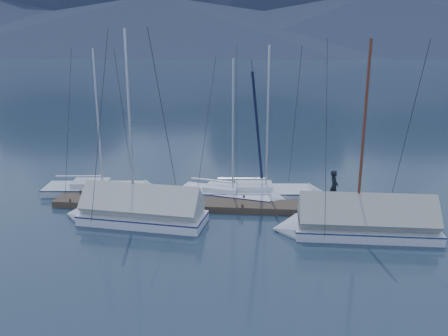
{
  "coord_description": "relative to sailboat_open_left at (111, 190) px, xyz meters",
  "views": [
    {
      "loc": [
        2.19,
        -21.17,
        8.66
      ],
      "look_at": [
        0.0,
        2.0,
        2.2
      ],
      "focal_mm": 38.0,
      "sensor_mm": 36.0,
      "label": 1
    }
  ],
  "objects": [
    {
      "name": "mooring_posts",
      "position": [
        6.21,
        -2.0,
        0.19
      ],
      "size": [
        15.12,
        1.52,
        0.35
      ],
      "color": "#382D23",
      "rests_on": "ground"
    },
    {
      "name": "sailboat_open_right",
      "position": [
        9.35,
        0.26,
        0.0
      ],
      "size": [
        7.02,
        2.95,
        9.09
      ],
      "color": "silver",
      "rests_on": "ground"
    },
    {
      "name": "ground",
      "position": [
        6.71,
        -4.0,
        -0.16
      ],
      "size": [
        1000.0,
        1000.0,
        0.0
      ],
      "primitive_type": "plane",
      "color": "#162432",
      "rests_on": "ground"
    },
    {
      "name": "sailboat_open_left",
      "position": [
        0.0,
        0.0,
        0.0
      ],
      "size": [
        6.88,
        2.88,
        8.89
      ],
      "color": "silver",
      "rests_on": "ground"
    },
    {
      "name": "dock",
      "position": [
        6.71,
        -2.0,
        -0.05
      ],
      "size": [
        18.0,
        1.5,
        0.54
      ],
      "color": "#382D23",
      "rests_on": "ground"
    },
    {
      "name": "sailboat_open_mid",
      "position": [
        7.47,
        -0.49,
        -0.01
      ],
      "size": [
        6.56,
        3.28,
        8.36
      ],
      "color": "white",
      "rests_on": "ground"
    },
    {
      "name": "person",
      "position": [
        12.34,
        -1.6,
        1.07
      ],
      "size": [
        0.58,
        0.73,
        1.77
      ],
      "primitive_type": "imported",
      "rotation": [
        0.0,
        0.0,
        1.31
      ],
      "color": "black",
      "rests_on": "dock"
    },
    {
      "name": "sailboat_covered_far",
      "position": [
        2.45,
        -4.23,
        0.33
      ],
      "size": [
        7.28,
        3.16,
        9.93
      ],
      "color": "white",
      "rests_on": "ground"
    },
    {
      "name": "sailboat_covered_near",
      "position": [
        12.84,
        -4.74,
        0.32
      ],
      "size": [
        7.36,
        3.18,
        9.56
      ],
      "color": "silver",
      "rests_on": "ground"
    }
  ]
}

